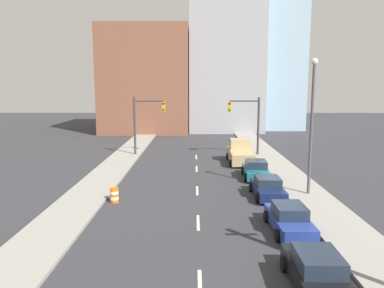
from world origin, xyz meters
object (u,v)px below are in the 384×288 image
Objects in this scene: sedan_blue at (289,219)px; sedan_teal at (256,170)px; traffic_signal_left at (143,119)px; sedan_black at (317,273)px; traffic_signal_right at (250,119)px; street_lamp at (312,119)px; pickup_truck_tan at (240,154)px; sedan_navy at (268,188)px; traffic_barrel at (114,195)px.

sedan_teal reaches higher than sedan_blue.
traffic_signal_left is 29.10m from sedan_black.
traffic_signal_right is 15.13m from street_lamp.
traffic_signal_right is 5.04m from pickup_truck_tan.
sedan_blue is at bearing -90.94° from sedan_navy.
sedan_navy is at bearing 88.46° from sedan_blue.
sedan_navy reaches higher than traffic_barrel.
sedan_blue is 11.46m from sedan_teal.
street_lamp reaches higher than traffic_signal_right.
pickup_truck_tan is at bearing 90.36° from sedan_blue.
street_lamp is 2.20× the size of sedan_navy.
sedan_blue is (-2.94, -6.40, -4.71)m from street_lamp.
sedan_blue is 0.80× the size of pickup_truck_tan.
street_lamp reaches higher than sedan_blue.
traffic_signal_left reaches higher than sedan_blue.
pickup_truck_tan is at bearing 96.99° from sedan_teal.
traffic_barrel is 11.32m from sedan_blue.
traffic_signal_right reaches higher than sedan_black.
street_lamp is 5.54m from sedan_navy.
street_lamp is (1.92, -14.95, 1.33)m from traffic_signal_right.
pickup_truck_tan is (-0.02, 23.38, 0.26)m from sedan_black.
street_lamp is at bearing 75.57° from sedan_black.
traffic_signal_right is 1.15× the size of pickup_truck_tan.
traffic_signal_left is 14.90m from sedan_teal.
street_lamp is 2.06× the size of sedan_black.
traffic_signal_right reaches higher than sedan_blue.
traffic_signal_left is 1.49× the size of sedan_navy.
traffic_signal_left reaches higher than sedan_teal.
sedan_teal is at bearing 89.19° from sedan_black.
sedan_black is 0.83× the size of pickup_truck_tan.
street_lamp is (13.44, -14.95, 1.33)m from traffic_signal_left.
sedan_navy is (0.45, 11.86, -0.02)m from sedan_black.
traffic_signal_right is at bearing 97.32° from street_lamp.
sedan_blue reaches higher than sedan_navy.
sedan_black is at bearing -90.12° from pickup_truck_tan.
traffic_signal_left is 16.87m from traffic_barrel.
traffic_signal_right is 6.68× the size of traffic_barrel.
traffic_signal_right is at bearing 86.92° from sedan_teal.
traffic_signal_left is 1.45× the size of sedan_blue.
sedan_navy is at bearing -93.60° from traffic_signal_right.
traffic_signal_left is 1.49× the size of sedan_teal.
traffic_signal_left is 1.40× the size of sedan_black.
sedan_teal is (0.51, 17.19, 0.01)m from sedan_black.
traffic_barrel is at bearing -89.04° from traffic_signal_left.
street_lamp is at bearing -73.61° from pickup_truck_tan.
traffic_barrel is 0.22× the size of sedan_blue.
traffic_signal_left is 20.14m from street_lamp.
sedan_black is (9.84, -10.59, 0.19)m from traffic_barrel.
pickup_truck_tan is at bearing 106.55° from street_lamp.
street_lamp is 1.70× the size of pickup_truck_tan.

